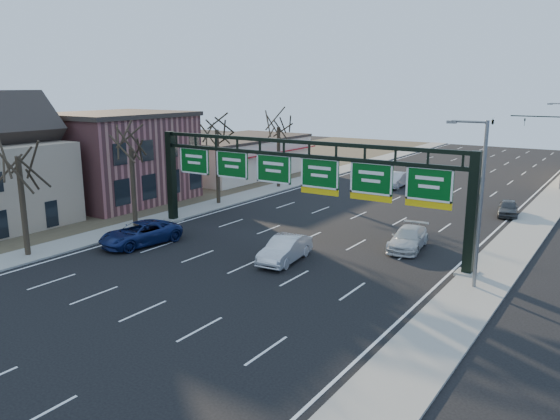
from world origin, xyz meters
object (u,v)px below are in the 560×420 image
Objects in this scene: sign_gantry at (298,178)px; car_blue_suv at (140,233)px; car_silver_sedan at (285,249)px; car_white_wagon at (408,238)px.

car_blue_suv is at bearing -145.30° from sign_gantry.
car_white_wagon is (5.39, 6.85, -0.07)m from car_silver_sedan.
car_silver_sedan is 0.97× the size of car_white_wagon.
sign_gantry is 5.13× the size of car_silver_sedan.
car_blue_suv is at bearing -157.05° from car_white_wagon.
car_blue_suv is at bearing -173.27° from car_silver_sedan.
sign_gantry is at bearing 104.01° from car_silver_sedan.
car_blue_suv is 18.22m from car_white_wagon.
sign_gantry is at bearing -163.12° from car_white_wagon.
car_white_wagon is at bearing 45.41° from car_silver_sedan.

